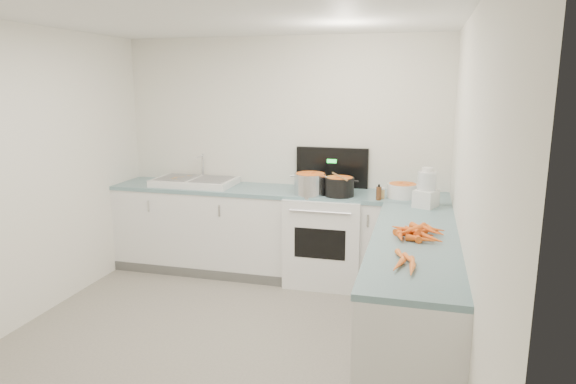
% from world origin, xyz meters
% --- Properties ---
extents(floor, '(3.50, 4.00, 0.00)m').
position_xyz_m(floor, '(0.00, 0.00, 0.00)').
color(floor, gray).
rests_on(floor, ground).
extents(ceiling, '(3.50, 4.00, 0.00)m').
position_xyz_m(ceiling, '(0.00, 0.00, 2.50)').
color(ceiling, white).
rests_on(ceiling, ground).
extents(wall_back, '(3.50, 0.00, 2.50)m').
position_xyz_m(wall_back, '(0.00, 2.00, 1.25)').
color(wall_back, white).
rests_on(wall_back, ground).
extents(wall_left, '(0.00, 4.00, 2.50)m').
position_xyz_m(wall_left, '(-1.75, 0.00, 1.25)').
color(wall_left, white).
rests_on(wall_left, ground).
extents(wall_right, '(0.00, 4.00, 2.50)m').
position_xyz_m(wall_right, '(1.75, 0.00, 1.25)').
color(wall_right, white).
rests_on(wall_right, ground).
extents(counter_back, '(3.50, 0.62, 0.94)m').
position_xyz_m(counter_back, '(0.00, 1.70, 0.47)').
color(counter_back, white).
rests_on(counter_back, ground).
extents(counter_right, '(0.62, 2.20, 0.94)m').
position_xyz_m(counter_right, '(1.45, 0.30, 0.47)').
color(counter_right, white).
rests_on(counter_right, ground).
extents(stove, '(0.76, 0.65, 1.36)m').
position_xyz_m(stove, '(0.55, 1.69, 0.47)').
color(stove, white).
rests_on(stove, ground).
extents(sink, '(0.86, 0.52, 0.31)m').
position_xyz_m(sink, '(-0.90, 1.70, 0.98)').
color(sink, white).
rests_on(sink, counter_back).
extents(steel_pot, '(0.36, 0.36, 0.23)m').
position_xyz_m(steel_pot, '(0.41, 1.55, 1.04)').
color(steel_pot, silver).
rests_on(steel_pot, stove).
extents(black_pot, '(0.36, 0.36, 0.20)m').
position_xyz_m(black_pot, '(0.70, 1.55, 1.02)').
color(black_pot, black).
rests_on(black_pot, stove).
extents(wooden_spoon, '(0.22, 0.38, 0.02)m').
position_xyz_m(wooden_spoon, '(0.70, 1.55, 1.13)').
color(wooden_spoon, '#AD7A47').
rests_on(wooden_spoon, black_pot).
extents(mixing_bowl, '(0.37, 0.37, 0.13)m').
position_xyz_m(mixing_bowl, '(1.30, 1.64, 1.01)').
color(mixing_bowl, white).
rests_on(mixing_bowl, counter_back).
extents(extract_bottle, '(0.05, 0.05, 0.13)m').
position_xyz_m(extract_bottle, '(1.09, 1.47, 1.00)').
color(extract_bottle, '#593319').
rests_on(extract_bottle, counter_back).
extents(spice_jar, '(0.05, 0.05, 0.09)m').
position_xyz_m(spice_jar, '(1.11, 1.55, 0.98)').
color(spice_jar, '#E5B266').
rests_on(spice_jar, counter_back).
extents(food_processor, '(0.24, 0.26, 0.35)m').
position_xyz_m(food_processor, '(1.51, 1.30, 1.09)').
color(food_processor, white).
rests_on(food_processor, counter_right).
extents(carrot_pile, '(0.39, 0.44, 0.09)m').
position_xyz_m(carrot_pile, '(1.46, 0.34, 0.98)').
color(carrot_pile, orange).
rests_on(carrot_pile, counter_right).
extents(peeled_carrots, '(0.16, 0.42, 0.04)m').
position_xyz_m(peeled_carrots, '(1.41, -0.29, 0.96)').
color(peeled_carrots, orange).
rests_on(peeled_carrots, counter_right).
extents(peelings, '(0.23, 0.27, 0.01)m').
position_xyz_m(peelings, '(-1.10, 1.69, 1.02)').
color(peelings, tan).
rests_on(peelings, sink).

